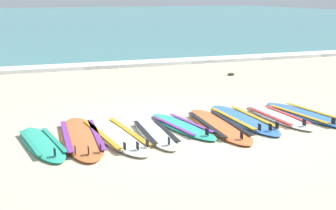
{
  "coord_description": "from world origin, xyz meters",
  "views": [
    {
      "loc": [
        -3.32,
        -7.8,
        2.28
      ],
      "look_at": [
        -0.04,
        0.66,
        0.25
      ],
      "focal_mm": 54.23,
      "sensor_mm": 36.0,
      "label": 1
    }
  ],
  "objects_px": {
    "surfboard_4": "(182,126)",
    "surfboard_6": "(243,119)",
    "surfboard_1": "(82,137)",
    "surfboard_0": "(42,143)",
    "surfboard_3": "(156,133)",
    "surfboard_5": "(218,125)",
    "surfboard_8": "(307,115)",
    "surfboard_2": "(115,134)",
    "surfboard_7": "(278,117)"
  },
  "relations": [
    {
      "from": "surfboard_6",
      "to": "surfboard_8",
      "type": "relative_size",
      "value": 1.02
    },
    {
      "from": "surfboard_2",
      "to": "surfboard_7",
      "type": "bearing_deg",
      "value": 1.05
    },
    {
      "from": "surfboard_2",
      "to": "surfboard_4",
      "type": "distance_m",
      "value": 1.21
    },
    {
      "from": "surfboard_1",
      "to": "surfboard_0",
      "type": "bearing_deg",
      "value": -168.47
    },
    {
      "from": "surfboard_2",
      "to": "surfboard_8",
      "type": "xyz_separation_m",
      "value": [
        3.7,
        0.0,
        0.0
      ]
    },
    {
      "from": "surfboard_4",
      "to": "surfboard_8",
      "type": "xyz_separation_m",
      "value": [
        2.5,
        -0.09,
        0.0
      ]
    },
    {
      "from": "surfboard_1",
      "to": "surfboard_7",
      "type": "height_order",
      "value": "same"
    },
    {
      "from": "surfboard_1",
      "to": "surfboard_5",
      "type": "relative_size",
      "value": 1.04
    },
    {
      "from": "surfboard_1",
      "to": "surfboard_4",
      "type": "xyz_separation_m",
      "value": [
        1.74,
        0.04,
        -0.0
      ]
    },
    {
      "from": "surfboard_1",
      "to": "surfboard_7",
      "type": "bearing_deg",
      "value": 0.09
    },
    {
      "from": "surfboard_0",
      "to": "surfboard_3",
      "type": "relative_size",
      "value": 1.01
    },
    {
      "from": "surfboard_2",
      "to": "surfboard_3",
      "type": "relative_size",
      "value": 1.27
    },
    {
      "from": "surfboard_1",
      "to": "surfboard_8",
      "type": "distance_m",
      "value": 4.24
    },
    {
      "from": "surfboard_1",
      "to": "surfboard_4",
      "type": "relative_size",
      "value": 1.28
    },
    {
      "from": "surfboard_6",
      "to": "surfboard_2",
      "type": "bearing_deg",
      "value": -177.09
    },
    {
      "from": "surfboard_4",
      "to": "surfboard_5",
      "type": "xyz_separation_m",
      "value": [
        0.61,
        -0.18,
        -0.0
      ]
    },
    {
      "from": "surfboard_5",
      "to": "surfboard_0",
      "type": "bearing_deg",
      "value": 179.72
    },
    {
      "from": "surfboard_0",
      "to": "surfboard_7",
      "type": "relative_size",
      "value": 1.0
    },
    {
      "from": "surfboard_7",
      "to": "surfboard_6",
      "type": "bearing_deg",
      "value": 174.47
    },
    {
      "from": "surfboard_2",
      "to": "surfboard_3",
      "type": "xyz_separation_m",
      "value": [
        0.64,
        -0.16,
        -0.0
      ]
    },
    {
      "from": "surfboard_4",
      "to": "surfboard_2",
      "type": "bearing_deg",
      "value": -175.67
    },
    {
      "from": "surfboard_4",
      "to": "surfboard_5",
      "type": "bearing_deg",
      "value": -16.85
    },
    {
      "from": "surfboard_1",
      "to": "surfboard_4",
      "type": "height_order",
      "value": "same"
    },
    {
      "from": "surfboard_8",
      "to": "surfboard_2",
      "type": "bearing_deg",
      "value": -179.94
    },
    {
      "from": "surfboard_2",
      "to": "surfboard_6",
      "type": "xyz_separation_m",
      "value": [
        2.42,
        0.12,
        0.0
      ]
    },
    {
      "from": "surfboard_3",
      "to": "surfboard_8",
      "type": "xyz_separation_m",
      "value": [
        3.07,
        0.16,
        0.0
      ]
    },
    {
      "from": "surfboard_0",
      "to": "surfboard_6",
      "type": "distance_m",
      "value": 3.59
    },
    {
      "from": "surfboard_3",
      "to": "surfboard_7",
      "type": "bearing_deg",
      "value": 4.92
    },
    {
      "from": "surfboard_0",
      "to": "surfboard_4",
      "type": "bearing_deg",
      "value": 4.08
    },
    {
      "from": "surfboard_6",
      "to": "surfboard_8",
      "type": "xyz_separation_m",
      "value": [
        1.29,
        -0.12,
        0.0
      ]
    },
    {
      "from": "surfboard_0",
      "to": "surfboard_4",
      "type": "xyz_separation_m",
      "value": [
        2.37,
        0.17,
        0.0
      ]
    },
    {
      "from": "surfboard_5",
      "to": "surfboard_7",
      "type": "xyz_separation_m",
      "value": [
        1.29,
        0.15,
        0.0
      ]
    },
    {
      "from": "surfboard_1",
      "to": "surfboard_7",
      "type": "xyz_separation_m",
      "value": [
        3.64,
        0.01,
        -0.0
      ]
    },
    {
      "from": "surfboard_0",
      "to": "surfboard_2",
      "type": "relative_size",
      "value": 0.8
    },
    {
      "from": "surfboard_1",
      "to": "surfboard_5",
      "type": "height_order",
      "value": "same"
    },
    {
      "from": "surfboard_8",
      "to": "surfboard_0",
      "type": "bearing_deg",
      "value": -179.04
    },
    {
      "from": "surfboard_4",
      "to": "surfboard_6",
      "type": "bearing_deg",
      "value": 1.5
    },
    {
      "from": "surfboard_8",
      "to": "surfboard_4",
      "type": "bearing_deg",
      "value": 177.99
    },
    {
      "from": "surfboard_7",
      "to": "surfboard_4",
      "type": "bearing_deg",
      "value": 178.95
    },
    {
      "from": "surfboard_3",
      "to": "surfboard_7",
      "type": "height_order",
      "value": "same"
    },
    {
      "from": "surfboard_2",
      "to": "surfboard_4",
      "type": "bearing_deg",
      "value": 4.33
    },
    {
      "from": "surfboard_3",
      "to": "surfboard_5",
      "type": "height_order",
      "value": "same"
    },
    {
      "from": "surfboard_3",
      "to": "surfboard_8",
      "type": "distance_m",
      "value": 3.07
    },
    {
      "from": "surfboard_0",
      "to": "surfboard_1",
      "type": "height_order",
      "value": "same"
    },
    {
      "from": "surfboard_0",
      "to": "surfboard_3",
      "type": "xyz_separation_m",
      "value": [
        1.8,
        -0.08,
        0.0
      ]
    },
    {
      "from": "surfboard_3",
      "to": "surfboard_0",
      "type": "bearing_deg",
      "value": 177.5
    },
    {
      "from": "surfboard_0",
      "to": "surfboard_5",
      "type": "height_order",
      "value": "same"
    },
    {
      "from": "surfboard_2",
      "to": "surfboard_3",
      "type": "height_order",
      "value": "same"
    },
    {
      "from": "surfboard_1",
      "to": "surfboard_6",
      "type": "xyz_separation_m",
      "value": [
        2.95,
        0.07,
        0.0
      ]
    },
    {
      "from": "surfboard_1",
      "to": "surfboard_6",
      "type": "bearing_deg",
      "value": 1.41
    }
  ]
}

